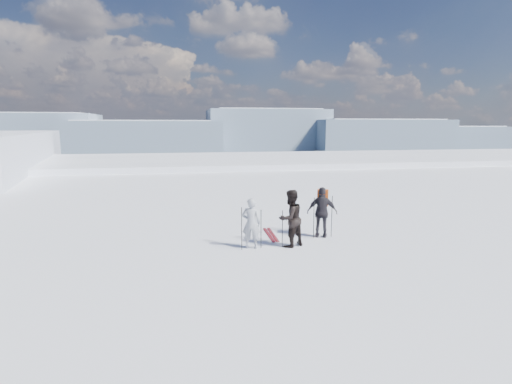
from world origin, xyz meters
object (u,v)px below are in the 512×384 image
(skier_grey, at_px, (251,223))
(skier_pack, at_px, (322,212))
(skier_dark, at_px, (290,218))
(skis_loose, at_px, (271,235))

(skier_grey, xyz_separation_m, skier_pack, (2.47, 0.73, 0.07))
(skier_dark, bearing_deg, skier_grey, -29.51)
(skier_pack, relative_size, skis_loose, 0.97)
(skier_grey, relative_size, skis_loose, 0.89)
(skier_dark, xyz_separation_m, skis_loose, (-0.29, 1.33, -0.85))
(skier_pack, xyz_separation_m, skis_loose, (-1.58, 0.54, -0.81))
(skier_pack, bearing_deg, skis_loose, 2.93)
(skis_loose, bearing_deg, skier_pack, -18.93)
(skier_dark, distance_m, skier_pack, 1.51)
(skis_loose, bearing_deg, skier_dark, -77.69)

